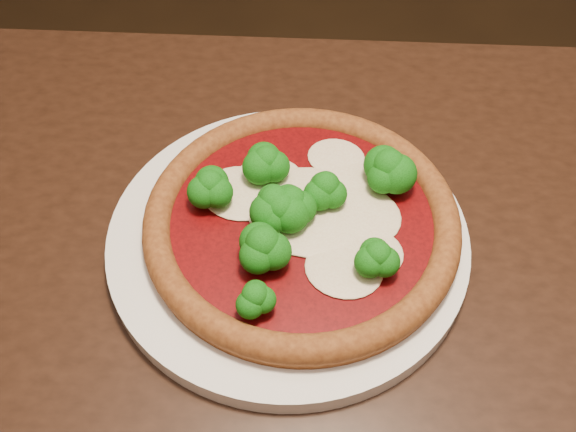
% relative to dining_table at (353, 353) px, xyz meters
% --- Properties ---
extents(dining_table, '(1.27, 1.01, 0.75)m').
position_rel_dining_table_xyz_m(dining_table, '(0.00, 0.00, 0.00)').
color(dining_table, black).
rests_on(dining_table, floor).
extents(plate, '(0.33, 0.33, 0.02)m').
position_rel_dining_table_xyz_m(plate, '(-0.08, 0.03, 0.12)').
color(plate, white).
rests_on(plate, dining_table).
extents(pizza, '(0.28, 0.28, 0.06)m').
position_rel_dining_table_xyz_m(pizza, '(-0.07, 0.04, 0.14)').
color(pizza, brown).
rests_on(pizza, plate).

